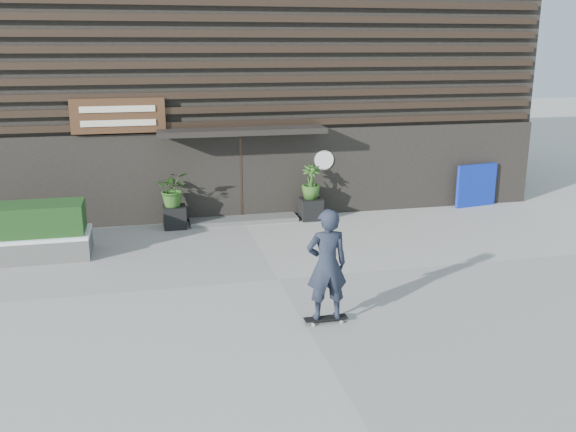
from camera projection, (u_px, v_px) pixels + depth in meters
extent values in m
plane|color=#A29E9A|center=(278.00, 279.00, 13.15)|extent=(80.00, 80.00, 0.00)
cube|color=#4F4F4C|center=(243.00, 219.00, 17.45)|extent=(3.00, 0.80, 0.12)
cube|color=black|center=(175.00, 217.00, 16.78)|extent=(0.60, 0.60, 0.60)
imported|color=#2D591E|center=(173.00, 189.00, 16.58)|extent=(0.86, 0.75, 0.96)
cube|color=black|center=(311.00, 209.00, 17.61)|extent=(0.60, 0.60, 0.60)
imported|color=#2D591E|center=(311.00, 182.00, 17.41)|extent=(0.54, 0.54, 0.96)
cube|color=#51514E|center=(12.00, 249.00, 14.33)|extent=(3.50, 1.20, 0.50)
cube|color=white|center=(10.00, 237.00, 14.25)|extent=(3.50, 1.20, 0.08)
cube|color=#163714|center=(8.00, 220.00, 14.15)|extent=(3.30, 1.00, 0.70)
cube|color=#0C219E|center=(476.00, 185.00, 18.96)|extent=(1.39, 0.35, 1.30)
cube|color=black|center=(216.00, 68.00, 21.48)|extent=(18.00, 10.00, 8.00)
cube|color=black|center=(241.00, 175.00, 17.45)|extent=(18.00, 0.12, 2.50)
cube|color=#38281E|center=(240.00, 124.00, 17.01)|extent=(17.60, 0.08, 0.18)
cube|color=#38281E|center=(240.00, 109.00, 16.91)|extent=(17.60, 0.08, 0.18)
cube|color=#38281E|center=(239.00, 94.00, 16.81)|extent=(17.60, 0.08, 0.18)
cube|color=#38281E|center=(239.00, 80.00, 16.70)|extent=(17.60, 0.08, 0.18)
cube|color=#38281E|center=(239.00, 65.00, 16.60)|extent=(17.60, 0.08, 0.18)
cube|color=#38281E|center=(238.00, 49.00, 16.49)|extent=(17.60, 0.08, 0.18)
cube|color=#38281E|center=(238.00, 34.00, 16.39)|extent=(17.60, 0.08, 0.18)
cube|color=#38281E|center=(238.00, 18.00, 16.29)|extent=(17.60, 0.08, 0.18)
cube|color=#38281E|center=(238.00, 2.00, 16.18)|extent=(17.60, 0.08, 0.18)
cube|color=black|center=(242.00, 131.00, 16.70)|extent=(4.50, 1.00, 0.15)
cube|color=black|center=(240.00, 178.00, 17.63)|extent=(2.40, 0.30, 2.30)
cube|color=#38281E|center=(241.00, 179.00, 17.46)|extent=(0.06, 0.10, 2.30)
cube|color=#472B19|center=(118.00, 116.00, 16.16)|extent=(2.40, 0.10, 0.90)
cube|color=beige|center=(118.00, 109.00, 16.05)|extent=(1.90, 0.02, 0.16)
cube|color=beige|center=(119.00, 123.00, 16.14)|extent=(1.90, 0.02, 0.16)
cylinder|color=white|center=(324.00, 160.00, 17.81)|extent=(0.56, 0.03, 0.56)
cube|color=black|center=(326.00, 318.00, 11.08)|extent=(0.78, 0.20, 0.02)
cylinder|color=#B7B8B2|center=(313.00, 325.00, 10.94)|extent=(0.06, 0.03, 0.06)
cylinder|color=#B2B1AC|center=(310.00, 320.00, 11.13)|extent=(0.06, 0.03, 0.06)
cylinder|color=#A1A19C|center=(341.00, 322.00, 11.06)|extent=(0.06, 0.03, 0.06)
cylinder|color=#A6A5A1|center=(338.00, 317.00, 11.24)|extent=(0.06, 0.03, 0.06)
imported|color=#1A202F|center=(327.00, 265.00, 10.81)|extent=(0.74, 0.49, 2.00)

